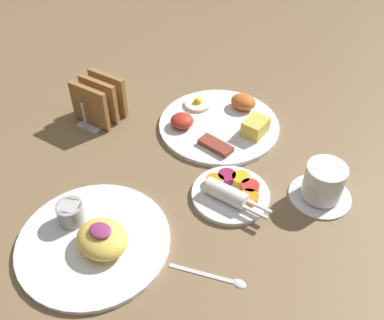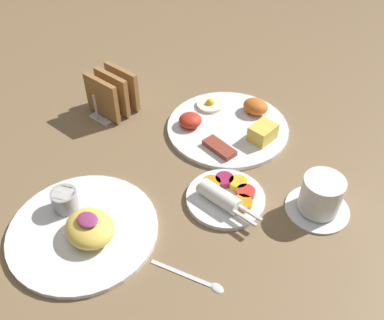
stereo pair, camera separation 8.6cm
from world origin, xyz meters
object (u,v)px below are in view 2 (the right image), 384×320
(plate_condiments, at_px, (226,196))
(coffee_cup, at_px, (321,197))
(plate_breakfast, at_px, (229,125))
(plate_foreground, at_px, (83,227))
(toast_rack, at_px, (113,94))

(plate_condiments, relative_size, coffee_cup, 1.40)
(plate_breakfast, bearing_deg, plate_condiments, -55.66)
(plate_foreground, relative_size, toast_rack, 2.32)
(plate_condiments, xyz_separation_m, toast_rack, (-0.38, 0.06, 0.04))
(plate_breakfast, height_order, toast_rack, toast_rack)
(toast_rack, distance_m, coffee_cup, 0.53)
(plate_condiments, relative_size, plate_foreground, 0.62)
(toast_rack, bearing_deg, plate_condiments, -9.28)
(plate_breakfast, relative_size, toast_rack, 2.39)
(plate_foreground, xyz_separation_m, coffee_cup, (0.30, 0.31, 0.02))
(plate_foreground, relative_size, coffee_cup, 2.24)
(coffee_cup, bearing_deg, plate_breakfast, 161.41)
(plate_foreground, distance_m, coffee_cup, 0.43)
(plate_breakfast, distance_m, coffee_cup, 0.29)
(toast_rack, height_order, coffee_cup, toast_rack)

